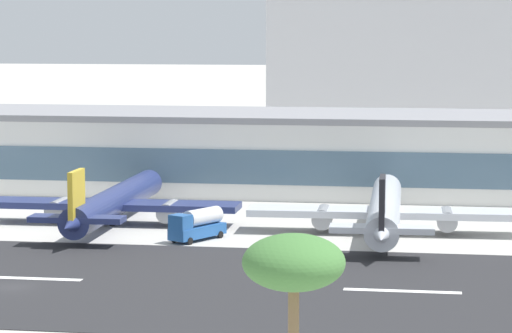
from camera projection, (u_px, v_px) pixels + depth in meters
ground_plane at (13, 288)px, 127.63m from camera, size 1400.00×1400.00×0.00m
runway_strip at (28, 279)px, 131.91m from camera, size 800.00×43.15×0.08m
runway_centreline_dash_4 at (28, 278)px, 131.91m from camera, size 12.00×1.20×0.01m
runway_centreline_dash_5 at (402, 291)px, 125.64m from camera, size 12.00×1.20×0.01m
terminal_building at (297, 152)px, 201.12m from camera, size 160.41×26.98×12.85m
distant_hotel_block at (495, 48)px, 307.60m from camera, size 109.84×36.45×42.44m
airliner_gold_tail_gate_1 at (112, 203)px, 166.86m from camera, size 34.42×45.28×9.45m
airliner_black_tail_gate_2 at (384, 211)px, 159.40m from camera, size 35.76×46.43×9.69m
service_fuel_truck_0 at (197, 224)px, 155.36m from camera, size 6.31×8.72×3.95m
palm_tree_1 at (294, 267)px, 72.35m from camera, size 6.10×6.10×14.89m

